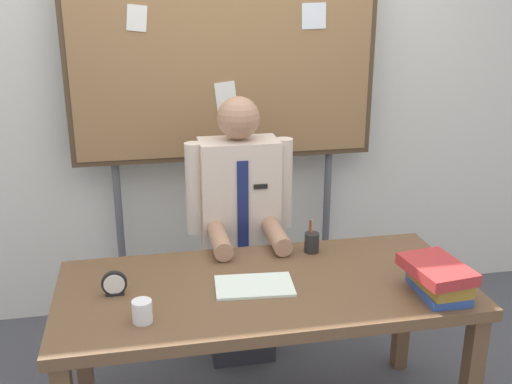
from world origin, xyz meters
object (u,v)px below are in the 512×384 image
Objects in this scene: pen_holder at (312,242)px; bulletin_board at (225,63)px; open_notebook at (254,286)px; desk at (265,302)px; desk_clock at (114,284)px; person at (240,241)px; book_stack at (438,278)px; coffee_mug at (142,311)px.

bulletin_board is at bearing 109.60° from pen_holder.
open_notebook is 0.45m from pen_holder.
desk is 0.64m from desk_clock.
desk_clock is (-0.63, -0.61, 0.12)m from person.
pen_holder is (0.29, -0.81, -0.75)m from bulletin_board.
book_stack is at bearing -62.89° from bulletin_board.
bulletin_board is at bearing 68.27° from coffee_mug.
person is 0.66m from open_notebook.
bulletin_board is 13.43× the size of pen_holder.
coffee_mug is (-1.19, 0.02, -0.03)m from book_stack.
person is 13.83× the size of desk_clock.
book_stack reaches higher than coffee_mug.
person is 0.88m from desk_clock.
desk is at bearing -135.76° from pen_holder.
open_notebook is at bearing 163.81° from book_stack.
book_stack reaches higher than desk.
desk is 19.87× the size of coffee_mug.
book_stack is at bearing -1.00° from coffee_mug.
desk_clock is 1.18× the size of coffee_mug.
pen_holder reaches higher than desk.
desk is at bearing 161.16° from book_stack.
desk_clock is 0.95m from pen_holder.
book_stack reaches higher than desk_clock.
book_stack is (0.67, -0.23, 0.16)m from desk.
person reaches higher than desk_clock.
open_notebook is at bearing -94.31° from person.
desk is 0.64m from person.
desk is 0.11m from open_notebook.
bulletin_board is 1.37m from open_notebook.
person is at bearing 85.69° from open_notebook.
open_notebook is 0.58m from desk_clock.
person is 0.67× the size of bulletin_board.
book_stack is 3.05× the size of desk_clock.
open_notebook is at bearing -92.55° from bulletin_board.
pen_holder is at bearing 127.17° from book_stack.
coffee_mug is (-0.52, -0.84, 0.12)m from person.
pen_holder is (0.91, 0.25, 0.00)m from desk_clock.
pen_holder is (0.29, -0.36, 0.12)m from person.
desk_clock is at bearing -164.55° from pen_holder.
desk is at bearing 22.06° from coffee_mug.
open_notebook is at bearing -138.31° from pen_holder.
bulletin_board reaches higher than desk.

